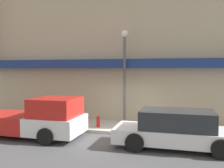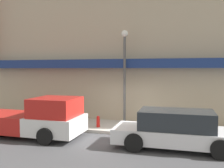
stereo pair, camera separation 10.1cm
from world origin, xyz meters
name	(u,v)px [view 1 (the left image)]	position (x,y,z in m)	size (l,w,h in m)	color
ground_plane	(120,135)	(0.00, 0.00, 0.00)	(80.00, 80.00, 0.00)	#424244
sidewalk	(126,127)	(0.00, 1.31, 0.08)	(36.00, 2.63, 0.15)	#ADA89E
building	(135,34)	(-0.02, 4.11, 5.32)	(19.80, 3.80, 11.11)	tan
pickup_truck	(31,119)	(-3.96, -1.28, 0.80)	(5.71, 2.28, 1.84)	silver
parked_car	(177,130)	(2.59, -1.28, 0.73)	(4.89, 2.04, 1.50)	silver
fire_hydrant	(98,121)	(-1.32, 0.70, 0.44)	(0.17, 0.17, 0.58)	red
street_lamp	(125,65)	(-0.19, 1.79, 3.34)	(0.36, 0.36, 5.04)	#4C4C4C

